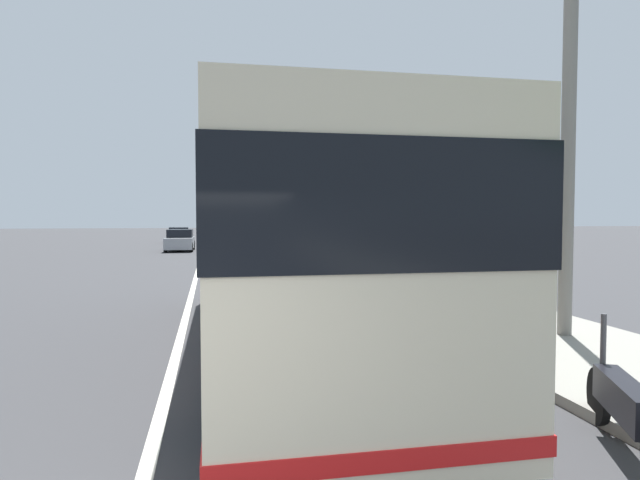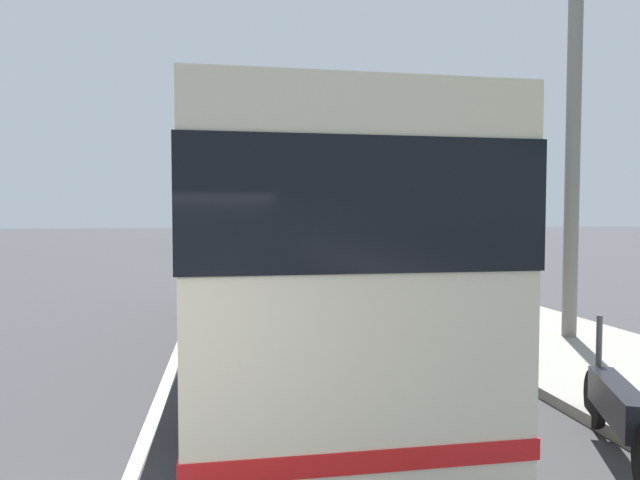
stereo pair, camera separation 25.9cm
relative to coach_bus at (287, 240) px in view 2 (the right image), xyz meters
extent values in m
cube|color=gray|center=(2.31, -4.65, -1.83)|extent=(110.00, 3.60, 0.14)
cube|color=silver|center=(2.31, 1.90, -1.89)|extent=(110.00, 0.16, 0.01)
cube|color=beige|center=(0.00, 0.00, -0.07)|extent=(11.57, 2.75, 2.95)
cube|color=black|center=(0.00, 0.00, 0.50)|extent=(11.61, 2.79, 0.95)
cube|color=red|center=(0.00, 0.00, -1.30)|extent=(11.60, 2.78, 0.16)
cylinder|color=black|center=(3.71, 1.13, -1.40)|extent=(1.00, 0.31, 1.00)
cylinder|color=black|center=(3.67, -1.24, -1.40)|extent=(1.00, 0.31, 1.00)
cylinder|color=black|center=(-3.67, 1.24, -1.40)|extent=(1.00, 0.31, 1.00)
cylinder|color=black|center=(-3.71, -1.13, -1.40)|extent=(1.00, 0.31, 1.00)
cylinder|color=black|center=(-4.21, -2.91, -1.58)|extent=(0.61, 0.33, 0.63)
cube|color=black|center=(-4.95, -2.58, -1.33)|extent=(1.21, 0.71, 0.34)
cylinder|color=#4C4C51|center=(-4.32, -2.86, -0.98)|extent=(0.06, 0.06, 0.70)
cylinder|color=black|center=(-1.17, -2.45, -1.56)|extent=(0.67, 0.22, 0.67)
cylinder|color=black|center=(-2.87, -2.07, -1.56)|extent=(0.67, 0.22, 0.67)
cube|color=orange|center=(-2.02, -2.26, -1.31)|extent=(1.33, 0.52, 0.40)
cylinder|color=#4C4C51|center=(-1.30, -2.43, -0.96)|extent=(0.06, 0.06, 0.70)
cube|color=gray|center=(27.40, 3.41, -1.35)|extent=(4.18, 1.84, 0.73)
cube|color=black|center=(27.69, 3.41, -0.71)|extent=(2.07, 1.67, 0.54)
cylinder|color=black|center=(26.02, 2.62, -1.58)|extent=(0.64, 0.23, 0.64)
cylinder|color=black|center=(26.04, 4.24, -1.58)|extent=(0.64, 0.23, 0.64)
cylinder|color=black|center=(28.76, 2.58, -1.58)|extent=(0.64, 0.23, 0.64)
cylinder|color=black|center=(28.78, 4.20, -1.58)|extent=(0.64, 0.23, 0.64)
cube|color=gray|center=(38.43, 4.13, -1.34)|extent=(4.57, 1.96, 0.75)
cube|color=black|center=(38.55, 4.14, -0.74)|extent=(2.20, 1.72, 0.45)
cylinder|color=black|center=(36.98, 3.27, -1.58)|extent=(0.65, 0.25, 0.64)
cylinder|color=black|center=(36.91, 4.88, -1.58)|extent=(0.65, 0.25, 0.64)
cylinder|color=black|center=(39.94, 3.39, -1.58)|extent=(0.65, 0.25, 0.64)
cylinder|color=black|center=(39.88, 5.00, -1.58)|extent=(0.65, 0.25, 0.64)
cube|color=gray|center=(37.12, -0.52, -1.35)|extent=(4.58, 1.80, 0.74)
cube|color=black|center=(37.00, -0.52, -0.69)|extent=(2.21, 1.65, 0.58)
cylinder|color=black|center=(38.63, 0.30, -1.58)|extent=(0.64, 0.22, 0.64)
cylinder|color=black|center=(38.63, -1.33, -1.58)|extent=(0.64, 0.22, 0.64)
cylinder|color=black|center=(35.61, 0.30, -1.58)|extent=(0.64, 0.22, 0.64)
cylinder|color=black|center=(35.61, -1.33, -1.58)|extent=(0.64, 0.22, 0.64)
cube|color=silver|center=(47.03, -0.65, -1.34)|extent=(4.25, 1.92, 0.75)
cube|color=black|center=(46.75, -0.64, -0.70)|extent=(2.13, 1.70, 0.53)
cylinder|color=black|center=(48.44, 0.10, -1.58)|extent=(0.65, 0.24, 0.64)
cylinder|color=black|center=(48.38, -1.51, -1.58)|extent=(0.65, 0.24, 0.64)
cylinder|color=black|center=(45.68, 0.20, -1.58)|extent=(0.65, 0.24, 0.64)
cylinder|color=black|center=(45.62, -1.41, -1.58)|extent=(0.65, 0.24, 0.64)
cylinder|color=slate|center=(-0.73, -5.08, 1.64)|extent=(0.25, 0.25, 7.08)
camera|label=1|loc=(-9.19, 1.30, 0.42)|focal=29.35mm
camera|label=2|loc=(-9.24, 1.04, 0.42)|focal=29.35mm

